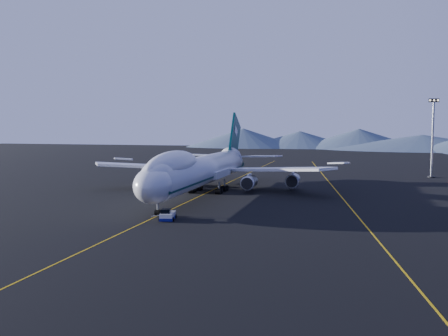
# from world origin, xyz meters

# --- Properties ---
(ground) EXTENTS (500.00, 500.00, 0.00)m
(ground) POSITION_xyz_m (0.00, 0.00, 0.00)
(ground) COLOR black
(ground) RESTS_ON ground
(taxiway_line_main) EXTENTS (0.25, 220.00, 0.01)m
(taxiway_line_main) POSITION_xyz_m (0.00, 0.00, 0.01)
(taxiway_line_main) COLOR #CE9E0C
(taxiway_line_main) RESTS_ON ground
(taxiway_line_side) EXTENTS (28.08, 198.09, 0.01)m
(taxiway_line_side) POSITION_xyz_m (30.00, 10.00, 0.01)
(taxiway_line_side) COLOR #CE9E0C
(taxiway_line_side) RESTS_ON ground
(boeing_747) EXTENTS (59.62, 72.43, 19.37)m
(boeing_747) POSITION_xyz_m (0.00, 0.03, 5.81)
(boeing_747) COLOR silver
(boeing_747) RESTS_ON ground
(pushback_tug) EXTENTS (3.16, 4.73, 1.91)m
(pushback_tug) POSITION_xyz_m (3.00, -29.50, 0.60)
(pushback_tug) COLOR silver
(pushback_tug) RESTS_ON ground
(floodlight_mast) EXTENTS (2.92, 2.19, 23.66)m
(floodlight_mast) POSITION_xyz_m (56.04, 53.30, 11.99)
(floodlight_mast) COLOR black
(floodlight_mast) RESTS_ON ground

